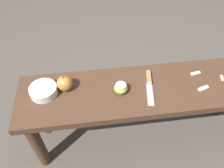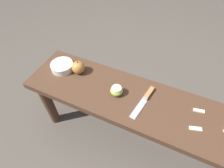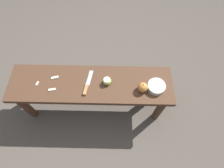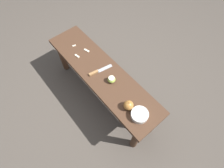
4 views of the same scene
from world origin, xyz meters
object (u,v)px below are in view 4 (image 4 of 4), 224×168
at_px(wooden_bench, 102,77).
at_px(bowl, 140,115).
at_px(apple_whole, 129,105).
at_px(knife, 97,72).
at_px(apple_cut, 112,79).

bearing_deg(wooden_bench, bowl, 176.56).
bearing_deg(wooden_bench, apple_whole, 173.12).
relative_size(knife, bowl, 1.68).
height_order(wooden_bench, apple_whole, apple_whole).
xyz_separation_m(wooden_bench, bowl, (-0.53, 0.03, 0.11)).
bearing_deg(apple_cut, wooden_bench, 3.35).
bearing_deg(knife, wooden_bench, -28.81).
bearing_deg(apple_whole, knife, -2.60).
relative_size(apple_whole, apple_cut, 1.31).
height_order(wooden_bench, knife, knife).
bearing_deg(wooden_bench, apple_cut, -176.65).
bearing_deg(apple_cut, bowl, 174.22).
relative_size(wooden_bench, apple_cut, 19.22).
height_order(apple_whole, bowl, apple_whole).
height_order(wooden_bench, bowl, bowl).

